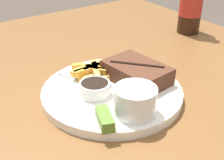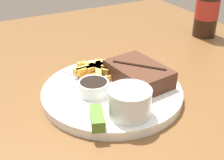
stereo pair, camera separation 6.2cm
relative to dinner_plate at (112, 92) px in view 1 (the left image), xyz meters
name	(u,v)px [view 1 (the left image)]	position (x,y,z in m)	size (l,w,h in m)	color
dining_table	(112,128)	(0.00, 0.00, -0.09)	(1.20, 1.08, 0.75)	brown
dinner_plate	(112,92)	(0.00, 0.00, 0.00)	(0.28, 0.28, 0.02)	white
steak_portion	(137,72)	(0.00, 0.06, 0.03)	(0.14, 0.10, 0.04)	#512D1E
fries_pile	(94,72)	(-0.07, 0.00, 0.02)	(0.11, 0.10, 0.02)	gold
coleslaw_cup	(135,99)	(0.09, -0.01, 0.04)	(0.08, 0.08, 0.05)	white
dipping_sauce_cup	(96,89)	(0.00, -0.04, 0.02)	(0.06, 0.06, 0.03)	silver
pickle_spear	(105,119)	(0.09, -0.08, 0.02)	(0.06, 0.04, 0.02)	#567A2D
fork_utensil	(82,79)	(-0.07, -0.03, 0.01)	(0.13, 0.07, 0.00)	#B7B7BC
beer_bottle	(191,5)	(-0.17, 0.41, 0.08)	(0.07, 0.07, 0.24)	black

